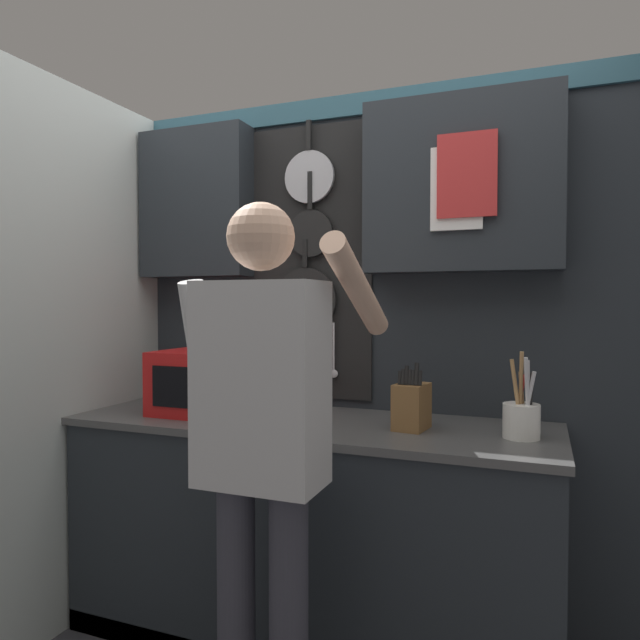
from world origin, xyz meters
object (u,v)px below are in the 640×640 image
knife_block (412,405)px  utensil_crock (522,417)px  microwave (215,382)px  person (263,426)px

knife_block → utensil_crock: 0.39m
microwave → knife_block: size_ratio=1.84×
microwave → person: person is taller
microwave → knife_block: bearing=0.0°
microwave → person: (0.52, -0.57, -0.03)m
utensil_crock → person: size_ratio=0.18×
knife_block → person: person is taller
microwave → utensil_crock: utensil_crock is taller
microwave → person: 0.78m
microwave → knife_block: 0.86m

